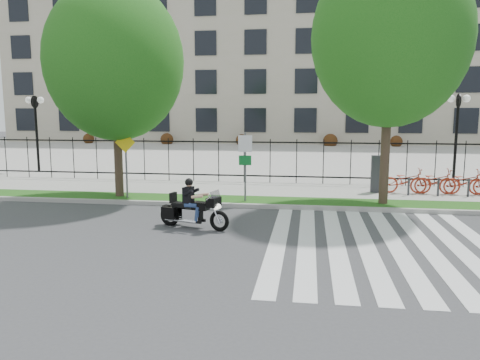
# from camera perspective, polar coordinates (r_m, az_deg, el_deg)

# --- Properties ---
(ground) EXTENTS (120.00, 120.00, 0.00)m
(ground) POSITION_cam_1_polar(r_m,az_deg,el_deg) (12.84, -5.25, -7.01)
(ground) COLOR #3C3C3F
(ground) RESTS_ON ground
(curb) EXTENTS (60.00, 0.20, 0.15)m
(curb) POSITION_cam_1_polar(r_m,az_deg,el_deg) (16.72, -1.92, -3.09)
(curb) COLOR #999790
(curb) RESTS_ON ground
(grass_verge) EXTENTS (60.00, 1.50, 0.15)m
(grass_verge) POSITION_cam_1_polar(r_m,az_deg,el_deg) (17.55, -1.42, -2.54)
(grass_verge) COLOR #1E4F13
(grass_verge) RESTS_ON ground
(sidewalk) EXTENTS (60.00, 3.50, 0.15)m
(sidewalk) POSITION_cam_1_polar(r_m,az_deg,el_deg) (19.97, -0.19, -1.19)
(sidewalk) COLOR gray
(sidewalk) RESTS_ON ground
(plaza) EXTENTS (80.00, 34.00, 0.10)m
(plaza) POSITION_cam_1_polar(r_m,az_deg,el_deg) (37.29, 3.88, 3.22)
(plaza) COLOR gray
(plaza) RESTS_ON ground
(crosswalk_stripes) EXTENTS (5.70, 8.00, 0.01)m
(crosswalk_stripes) POSITION_cam_1_polar(r_m,az_deg,el_deg) (12.63, 16.75, -7.58)
(crosswalk_stripes) COLOR silver
(crosswalk_stripes) RESTS_ON ground
(iron_fence) EXTENTS (30.00, 0.06, 2.00)m
(iron_fence) POSITION_cam_1_polar(r_m,az_deg,el_deg) (21.54, 0.51, 2.40)
(iron_fence) COLOR black
(iron_fence) RESTS_ON sidewalk
(office_building) EXTENTS (60.00, 21.90, 20.15)m
(office_building) POSITION_cam_1_polar(r_m,az_deg,el_deg) (57.39, 5.65, 14.93)
(office_building) COLOR #AAA289
(office_building) RESTS_ON ground
(lamp_post_left) EXTENTS (1.06, 0.70, 4.25)m
(lamp_post_left) POSITION_cam_1_polar(r_m,az_deg,el_deg) (28.30, -23.66, 7.30)
(lamp_post_left) COLOR black
(lamp_post_left) RESTS_ON ground
(lamp_post_right) EXTENTS (1.06, 0.70, 4.25)m
(lamp_post_right) POSITION_cam_1_polar(r_m,az_deg,el_deg) (25.03, 25.00, 7.17)
(lamp_post_right) COLOR black
(lamp_post_right) RESTS_ON ground
(street_tree_1) EXTENTS (5.13, 5.13, 8.04)m
(street_tree_1) POSITION_cam_1_polar(r_m,az_deg,el_deg) (18.54, -15.03, 13.78)
(street_tree_1) COLOR #3B2D20
(street_tree_1) RESTS_ON grass_verge
(street_tree_2) EXTENTS (5.34, 5.34, 8.82)m
(street_tree_2) POSITION_cam_1_polar(r_m,az_deg,el_deg) (17.35, 17.86, 16.25)
(street_tree_2) COLOR #3B2D20
(street_tree_2) RESTS_ON grass_verge
(sign_pole_regulatory) EXTENTS (0.50, 0.09, 2.50)m
(sign_pole_regulatory) POSITION_cam_1_polar(r_m,az_deg,el_deg) (16.84, 0.63, 2.73)
(sign_pole_regulatory) COLOR #59595B
(sign_pole_regulatory) RESTS_ON grass_verge
(sign_pole_warning) EXTENTS (0.78, 0.09, 2.49)m
(sign_pole_warning) POSITION_cam_1_polar(r_m,az_deg,el_deg) (18.02, -13.75, 2.87)
(sign_pole_warning) COLOR #59595B
(sign_pole_warning) RESTS_ON grass_verge
(motorcycle_rider) EXTENTS (2.24, 1.04, 1.77)m
(motorcycle_rider) POSITION_cam_1_polar(r_m,az_deg,el_deg) (13.74, -5.73, -3.46)
(motorcycle_rider) COLOR black
(motorcycle_rider) RESTS_ON ground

